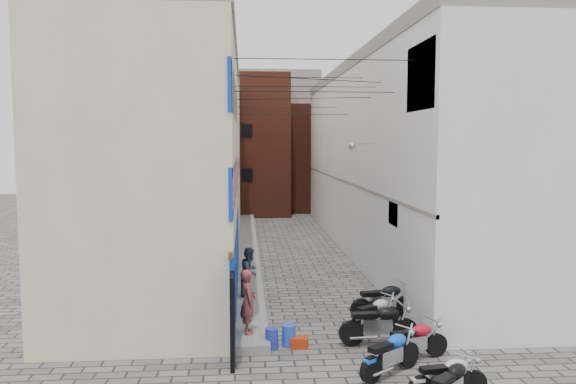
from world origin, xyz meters
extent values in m
plane|color=#504E4B|center=(0.00, 0.00, 0.00)|extent=(90.00, 90.00, 0.00)
cube|color=slate|center=(-2.05, 13.00, 0.12)|extent=(0.90, 26.00, 0.25)
cube|color=beige|center=(-5.00, 13.00, 4.25)|extent=(5.00, 26.00, 8.50)
cube|color=#B86775|center=(-2.54, 13.00, 4.00)|extent=(0.10, 26.00, 0.80)
cube|color=#0B37B1|center=(-2.53, 4.90, 1.30)|extent=(0.12, 10.20, 2.40)
cube|color=#0B37B1|center=(-2.55, 4.90, 5.30)|extent=(0.10, 10.20, 4.00)
cube|color=slate|center=(-5.00, 13.00, 8.75)|extent=(5.10, 26.00, 0.50)
cube|color=black|center=(-2.52, -0.40, 1.10)|extent=(0.10, 1.20, 2.20)
cube|color=silver|center=(5.00, 13.00, 4.25)|extent=(5.00, 26.00, 8.50)
cube|color=#0B37B1|center=(2.55, 1.50, 7.00)|extent=(0.10, 2.40, 1.80)
cube|color=white|center=(2.56, 4.00, 3.00)|extent=(0.08, 1.00, 0.70)
cylinder|color=#B2B2B7|center=(2.15, 7.00, 5.20)|extent=(0.80, 0.06, 0.06)
sphere|color=#B2B2B7|center=(1.75, 7.00, 5.10)|extent=(0.28, 0.28, 0.28)
cube|color=slate|center=(5.00, 13.00, 8.75)|extent=(5.10, 26.00, 0.50)
cube|color=slate|center=(2.54, 13.00, 3.40)|extent=(0.10, 26.00, 0.12)
cube|color=maroon|center=(-2.00, 28.00, 5.00)|extent=(6.00, 6.00, 10.00)
cube|color=maroon|center=(3.00, 30.00, 4.00)|extent=(5.00, 6.00, 8.00)
cube|color=slate|center=(0.00, 34.00, 5.50)|extent=(8.00, 5.00, 11.00)
cube|color=black|center=(0.00, 25.20, 1.20)|extent=(2.00, 0.30, 2.40)
cylinder|color=black|center=(0.00, 2.00, 7.50)|extent=(5.20, 0.02, 0.02)
cylinder|color=black|center=(0.00, 4.00, 6.80)|extent=(5.20, 0.02, 0.02)
cylinder|color=black|center=(0.00, 6.50, 7.20)|extent=(5.20, 0.02, 0.02)
cylinder|color=black|center=(0.00, 9.00, 7.80)|extent=(5.20, 0.02, 0.02)
cylinder|color=black|center=(0.00, 12.00, 6.50)|extent=(5.20, 0.02, 0.02)
cylinder|color=black|center=(0.00, 15.00, 7.00)|extent=(5.20, 0.02, 0.02)
cylinder|color=black|center=(0.00, 5.00, 7.30)|extent=(5.65, 2.07, 0.02)
cylinder|color=black|center=(0.00, 8.00, 6.90)|extent=(5.80, 1.58, 0.02)
imported|color=brown|center=(-2.15, 1.00, 1.10)|extent=(0.47, 0.66, 1.69)
imported|color=#353D50|center=(-2.06, 4.63, 1.04)|extent=(0.89, 0.96, 1.58)
cylinder|color=#2130A9|center=(-1.55, 0.50, 0.26)|extent=(0.44, 0.44, 0.52)
cylinder|color=blue|center=(-1.10, 0.62, 0.28)|extent=(0.41, 0.41, 0.56)
cube|color=#AB2A0C|center=(-0.84, 0.50, 0.13)|extent=(0.49, 0.41, 0.27)
camera|label=1|loc=(-2.23, -13.40, 5.26)|focal=35.00mm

